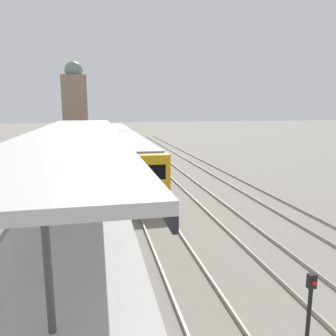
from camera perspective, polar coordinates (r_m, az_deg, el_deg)
name	(u,v)px	position (r m, az deg, el deg)	size (l,w,h in m)	color
platform_canopy	(76,133)	(16.51, -15.77, 5.81)	(4.00, 25.33, 3.37)	beige
person_on_platform	(99,173)	(18.01, -11.85, -0.92)	(0.40, 0.40, 1.66)	#2D2D33
train_near	(123,144)	(35.11, -7.82, 4.17)	(2.61, 34.25, 3.05)	gold
signal_post_near	(310,298)	(9.09, 23.54, -20.10)	(0.20, 0.21, 1.68)	black
distant_domed_building	(75,103)	(57.99, -15.85, 10.76)	(4.00, 4.00, 12.95)	#89705B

